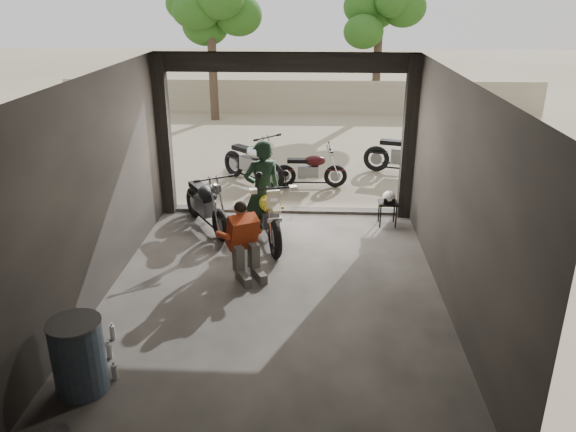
# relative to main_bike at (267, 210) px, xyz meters

# --- Properties ---
(ground) EXTENTS (80.00, 80.00, 0.00)m
(ground) POSITION_rel_main_bike_xyz_m (0.25, -2.04, -0.61)
(ground) COLOR #7A6D56
(ground) RESTS_ON ground
(garage) EXTENTS (7.00, 7.13, 3.20)m
(garage) POSITION_rel_main_bike_xyz_m (0.25, -1.50, 0.66)
(garage) COLOR #2D2B28
(garage) RESTS_ON ground
(boundary_wall) EXTENTS (18.00, 0.30, 1.20)m
(boundary_wall) POSITION_rel_main_bike_xyz_m (0.25, 11.96, -0.01)
(boundary_wall) COLOR gray
(boundary_wall) RESTS_ON ground
(tree_left) EXTENTS (2.20, 2.20, 5.60)m
(tree_left) POSITION_rel_main_bike_xyz_m (-2.75, 10.46, 3.37)
(tree_left) COLOR #382B1E
(tree_left) RESTS_ON ground
(tree_right) EXTENTS (2.20, 2.20, 5.00)m
(tree_right) POSITION_rel_main_bike_xyz_m (3.05, 11.96, 2.94)
(tree_right) COLOR #382B1E
(tree_right) RESTS_ON ground
(main_bike) EXTENTS (1.22, 1.98, 1.23)m
(main_bike) POSITION_rel_main_bike_xyz_m (0.00, 0.00, 0.00)
(main_bike) COLOR beige
(main_bike) RESTS_ON ground
(left_bike) EXTENTS (1.52, 1.83, 1.16)m
(left_bike) POSITION_rel_main_bike_xyz_m (-1.22, 0.55, -0.03)
(left_bike) COLOR black
(left_bike) RESTS_ON ground
(outside_bike_a) EXTENTS (1.84, 1.78, 1.23)m
(outside_bike_a) POSITION_rel_main_bike_xyz_m (-0.63, 3.34, -0.00)
(outside_bike_a) COLOR black
(outside_bike_a) RESTS_ON ground
(outside_bike_b) EXTENTS (1.51, 0.65, 1.01)m
(outside_bike_b) POSITION_rel_main_bike_xyz_m (0.72, 3.10, -0.11)
(outside_bike_b) COLOR #3B0E10
(outside_bike_b) RESTS_ON ground
(outside_bike_c) EXTENTS (1.97, 1.23, 1.24)m
(outside_bike_c) POSITION_rel_main_bike_xyz_m (3.08, 4.22, 0.01)
(outside_bike_c) COLOR black
(outside_bike_c) RESTS_ON ground
(rider) EXTENTS (0.79, 0.67, 1.85)m
(rider) POSITION_rel_main_bike_xyz_m (-0.09, 0.12, 0.31)
(rider) COLOR black
(rider) RESTS_ON ground
(mechanic) EXTENTS (0.92, 1.00, 1.18)m
(mechanic) POSITION_rel_main_bike_xyz_m (-0.22, -1.40, -0.02)
(mechanic) COLOR #A13615
(mechanic) RESTS_ON ground
(stool) EXTENTS (0.36, 0.36, 0.49)m
(stool) POSITION_rel_main_bike_xyz_m (2.25, 0.83, -0.19)
(stool) COLOR black
(stool) RESTS_ON ground
(helmet) EXTENTS (0.32, 0.33, 0.23)m
(helmet) POSITION_rel_main_bike_xyz_m (2.25, 0.80, -0.00)
(helmet) COLOR silver
(helmet) RESTS_ON stool
(oil_drum) EXTENTS (0.66, 0.66, 0.89)m
(oil_drum) POSITION_rel_main_bike_xyz_m (-1.75, -4.23, -0.17)
(oil_drum) COLOR #384A5E
(oil_drum) RESTS_ON ground
(sign_post) EXTENTS (0.76, 0.08, 2.29)m
(sign_post) POSITION_rel_main_bike_xyz_m (4.07, 2.57, 0.92)
(sign_post) COLOR black
(sign_post) RESTS_ON ground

